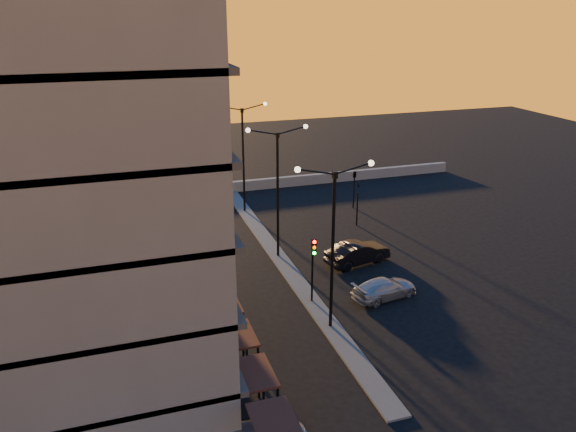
{
  "coord_description": "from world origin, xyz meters",
  "views": [
    {
      "loc": [
        -10.71,
        -25.28,
        16.84
      ],
      "look_at": [
        -0.16,
        7.19,
        4.15
      ],
      "focal_mm": 35.0,
      "sensor_mm": 36.0,
      "label": 1
    }
  ],
  "objects_px": {
    "traffic_light_main": "(313,260)",
    "car_wagon": "(385,288)",
    "streetlamp_mid": "(278,183)",
    "car_sedan": "(358,253)"
  },
  "relations": [
    {
      "from": "car_sedan",
      "to": "car_wagon",
      "type": "bearing_deg",
      "value": 160.83
    },
    {
      "from": "streetlamp_mid",
      "to": "traffic_light_main",
      "type": "xyz_separation_m",
      "value": [
        0.0,
        -7.13,
        -2.7
      ]
    },
    {
      "from": "traffic_light_main",
      "to": "streetlamp_mid",
      "type": "bearing_deg",
      "value": 90.0
    },
    {
      "from": "traffic_light_main",
      "to": "car_wagon",
      "type": "bearing_deg",
      "value": -8.38
    },
    {
      "from": "traffic_light_main",
      "to": "car_sedan",
      "type": "relative_size",
      "value": 0.9
    },
    {
      "from": "traffic_light_main",
      "to": "car_wagon",
      "type": "distance_m",
      "value": 5.08
    },
    {
      "from": "traffic_light_main",
      "to": "car_sedan",
      "type": "xyz_separation_m",
      "value": [
        5.0,
        4.43,
        -2.11
      ]
    },
    {
      "from": "traffic_light_main",
      "to": "car_sedan",
      "type": "bearing_deg",
      "value": 41.55
    },
    {
      "from": "streetlamp_mid",
      "to": "car_wagon",
      "type": "relative_size",
      "value": 2.22
    },
    {
      "from": "streetlamp_mid",
      "to": "traffic_light_main",
      "type": "bearing_deg",
      "value": -90.0
    }
  ]
}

